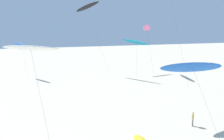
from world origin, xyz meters
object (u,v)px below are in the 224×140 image
flying_kite_5 (30,48)px  flying_kite_6 (136,42)px  flying_kite_1 (146,28)px  flying_kite_4 (87,7)px  flying_kite_2 (193,67)px  flying_kite_3 (21,45)px  person_near_left (193,118)px

flying_kite_5 → flying_kite_6: size_ratio=1.19×
flying_kite_1 → flying_kite_4: bearing=159.3°
flying_kite_2 → flying_kite_3: bearing=116.2°
flying_kite_4 → flying_kite_6: size_ratio=1.98×
flying_kite_2 → flying_kite_4: size_ratio=0.53×
flying_kite_4 → person_near_left: size_ratio=10.39×
flying_kite_3 → flying_kite_4: bearing=-4.5°
flying_kite_1 → flying_kite_6: bearing=126.8°
flying_kite_4 → flying_kite_3: bearing=175.5°
flying_kite_4 → flying_kite_5: (-15.33, -31.38, -6.98)m
flying_kite_2 → flying_kite_5: (-17.87, 3.19, 2.54)m
flying_kite_2 → person_near_left: (-1.13, -1.83, -5.53)m
flying_kite_1 → flying_kite_6: size_ratio=1.53×
flying_kite_4 → flying_kite_5: bearing=-116.0°
flying_kite_1 → flying_kite_2: bearing=-109.8°
flying_kite_4 → flying_kite_5: size_ratio=1.65×
flying_kite_4 → flying_kite_2: bearing=-85.8°
flying_kite_1 → flying_kite_5: 38.91m
person_near_left → flying_kite_2: bearing=58.3°
flying_kite_2 → flying_kite_6: bearing=74.0°
flying_kite_5 → flying_kite_6: bearing=46.6°
flying_kite_1 → person_near_left: (-11.76, -31.43, -10.17)m
flying_kite_5 → person_near_left: (16.73, -5.02, -8.07)m
flying_kite_5 → person_near_left: size_ratio=6.28×
flying_kite_1 → flying_kite_5: size_ratio=1.28×
person_near_left → flying_kite_5: bearing=163.3°
flying_kite_3 → flying_kite_5: (-0.29, -32.57, 1.71)m
flying_kite_2 → person_near_left: flying_kite_2 is taller
flying_kite_4 → person_near_left: bearing=-87.8°
flying_kite_5 → flying_kite_1: bearing=42.8°
flying_kite_5 → flying_kite_2: bearing=-10.1°
flying_kite_2 → person_near_left: 5.93m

